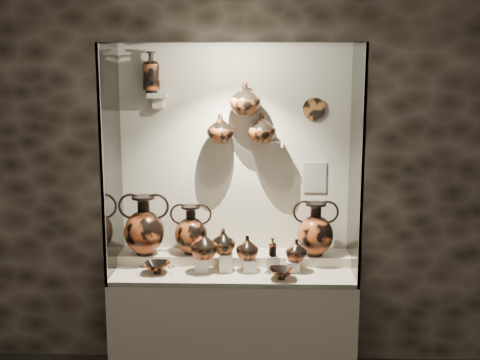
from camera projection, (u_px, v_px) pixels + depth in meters
The scene contains 36 objects.
wall_back at pixel (235, 156), 4.46m from camera, with size 5.00×0.02×3.20m, color black.
plinth at pixel (234, 326), 4.36m from camera, with size 1.70×0.60×0.80m, color beige.
front_tier at pixel (233, 271), 4.29m from camera, with size 1.68×0.58×0.03m, color beige.
rear_tier at pixel (234, 259), 4.45m from camera, with size 1.70×0.25×0.10m, color beige.
back_panel at pixel (235, 156), 4.46m from camera, with size 1.70×0.03×1.60m, color beige.
glass_front at pixel (231, 170), 3.85m from camera, with size 1.70×0.01×1.60m, color white.
glass_left at pixel (112, 162), 4.17m from camera, with size 0.01×0.60×1.60m, color white.
glass_right at pixel (356, 163), 4.12m from camera, with size 0.01×0.60×1.60m, color white.
glass_top at pixel (233, 45), 4.00m from camera, with size 1.70×0.60×0.01m, color white.
frame_post_left at pixel (102, 169), 3.88m from camera, with size 0.02×0.02×1.60m, color gray.
frame_post_right at pixel (363, 170), 3.84m from camera, with size 0.02×0.02×1.60m, color gray.
pedestal_a at pixel (202, 264), 4.23m from camera, with size 0.09×0.09×0.10m, color silver.
pedestal_b at pixel (226, 263), 4.22m from camera, with size 0.09×0.09×0.13m, color silver.
pedestal_c at pixel (250, 266), 4.22m from camera, with size 0.09×0.09×0.09m, color silver.
pedestal_d at pixel (273, 264), 4.22m from camera, with size 0.09×0.09×0.12m, color silver.
pedestal_e at pixel (293, 267), 4.22m from camera, with size 0.09×0.09×0.08m, color silver.
bracket_ul at pixel (158, 95), 4.32m from camera, with size 0.14×0.12×0.04m, color beige.
bracket_ca at pixel (221, 144), 4.37m from camera, with size 0.14×0.12×0.04m, color beige.
bracket_cb at pixel (248, 116), 4.32m from camera, with size 0.10×0.12×0.04m, color beige.
bracket_cc at pixel (273, 144), 4.36m from camera, with size 0.14×0.12×0.04m, color beige.
amphora_left at pixel (144, 225), 4.36m from camera, with size 0.35×0.35×0.44m, color #9F421E, non-canonical shape.
amphora_mid at pixel (191, 229), 4.39m from camera, with size 0.29×0.29×0.36m, color #9A421B, non-canonical shape.
amphora_right at pixel (315, 229), 4.35m from camera, with size 0.32×0.32×0.39m, color #9F421E, non-canonical shape.
jug_a at pixel (204, 245), 4.19m from camera, with size 0.19×0.19×0.20m, color #9F421E.
jug_b at pixel (223, 241), 4.21m from camera, with size 0.17×0.17×0.18m, color #9A421B.
jug_c at pixel (247, 247), 4.22m from camera, with size 0.16×0.16×0.17m, color #9F421E.
jug_e at pixel (296, 250), 4.21m from camera, with size 0.15×0.15×0.15m, color #9F421E.
lekythos_small at pixel (273, 246), 4.18m from camera, with size 0.06×0.06×0.15m, color #9A421B, non-canonical shape.
kylix_left at pixel (157, 267), 4.19m from camera, with size 0.23×0.20×0.09m, color #9A421B, non-canonical shape.
kylix_right at pixel (282, 273), 4.07m from camera, with size 0.23×0.19×0.09m, color #9F421E, non-canonical shape.
lekythos_tall at pixel (151, 70), 4.27m from camera, with size 0.13×0.13×0.33m, color #9F421E, non-canonical shape.
ovoid_vase_a at pixel (220, 128), 4.30m from camera, with size 0.20×0.20×0.20m, color #9A421B.
ovoid_vase_b at pixel (245, 98), 4.24m from camera, with size 0.22×0.22×0.23m, color #9A421B.
ovoid_vase_c at pixel (262, 128), 4.29m from camera, with size 0.20×0.20×0.21m, color #9A421B.
wall_plate at pixel (314, 109), 4.35m from camera, with size 0.17×0.17×0.02m, color #A95D21.
info_placard at pixel (315, 178), 4.45m from camera, with size 0.17×0.01×0.23m, color beige.
Camera 1 is at (0.17, -1.92, 2.23)m, focal length 45.00 mm.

